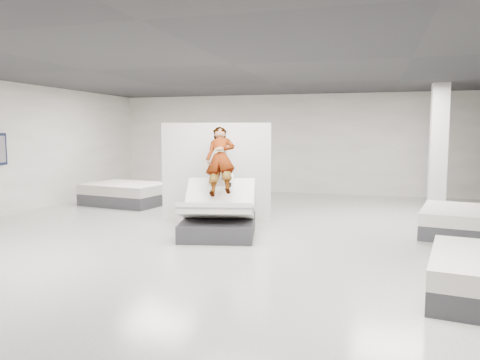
# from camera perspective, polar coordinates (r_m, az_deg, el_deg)

# --- Properties ---
(room) EXTENTS (14.00, 14.04, 3.20)m
(room) POSITION_cam_1_polar(r_m,az_deg,el_deg) (8.52, -0.72, 3.16)
(room) COLOR beige
(room) RESTS_ON ground
(hero_bed) EXTENTS (1.73, 2.07, 1.15)m
(hero_bed) POSITION_cam_1_polar(r_m,az_deg,el_deg) (9.16, -2.59, -4.46)
(hero_bed) COLOR #37373C
(hero_bed) RESTS_ON floor
(person) EXTENTS (0.92, 1.62, 1.37)m
(person) POSITION_cam_1_polar(r_m,az_deg,el_deg) (9.36, -2.40, 0.83)
(person) COLOR slate
(person) RESTS_ON hero_bed
(remote) EXTENTS (0.08, 0.15, 0.08)m
(remote) POSITION_cam_1_polar(r_m,az_deg,el_deg) (9.01, -1.24, -0.61)
(remote) COLOR black
(remote) RESTS_ON person
(divider_panel) EXTENTS (2.38, 0.65, 2.20)m
(divider_panel) POSITION_cam_1_polar(r_m,az_deg,el_deg) (10.41, -2.90, 0.92)
(divider_panel) COLOR silver
(divider_panel) RESTS_ON floor
(flat_bed_right_far) EXTENTS (1.73, 2.11, 0.52)m
(flat_bed_right_far) POSITION_cam_1_polar(r_m,az_deg,el_deg) (10.12, 25.36, -4.62)
(flat_bed_right_far) COLOR #37373C
(flat_bed_right_far) RESTS_ON floor
(flat_bed_left_far) EXTENTS (2.35, 1.92, 0.58)m
(flat_bed_left_far) POSITION_cam_1_polar(r_m,az_deg,el_deg) (13.29, -13.64, -1.65)
(flat_bed_left_far) COLOR #37373C
(flat_bed_left_far) RESTS_ON floor
(column) EXTENTS (0.40, 0.40, 3.20)m
(column) POSITION_cam_1_polar(r_m,az_deg,el_deg) (12.75, 23.03, 3.63)
(column) COLOR silver
(column) RESTS_ON floor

